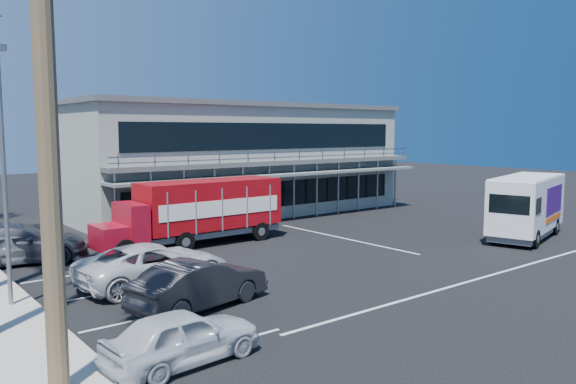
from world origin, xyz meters
TOP-DOWN VIEW (x-y plane):
  - ground at (0.00, 0.00)m, footprint 120.00×120.00m
  - building at (3.00, 14.94)m, footprint 22.40×12.00m
  - light_pole_near at (-14.20, 1.00)m, footprint 0.50×0.25m
  - red_truck at (-4.64, 6.13)m, footprint 9.29×2.33m
  - white_van at (9.37, -2.94)m, footprint 6.94×3.88m
  - parked_car_a at (-11.94, -6.00)m, footprint 4.00×1.86m
  - parked_car_b at (-9.50, -2.50)m, footprint 4.88×2.55m
  - parked_car_c at (-9.50, 0.80)m, footprint 5.63×2.88m
  - parked_car_d at (-12.50, 7.60)m, footprint 6.12×4.21m
  - parked_car_e at (-12.50, 7.20)m, footprint 4.20×1.91m

SIDE VIEW (x-z plane):
  - ground at x=0.00m, z-range 0.00..0.00m
  - parked_car_a at x=-11.94m, z-range 0.00..1.33m
  - parked_car_e at x=-12.50m, z-range 0.00..1.40m
  - parked_car_c at x=-9.50m, z-range 0.00..1.52m
  - parked_car_b at x=-9.50m, z-range 0.00..1.53m
  - parked_car_d at x=-12.50m, z-range 0.00..1.65m
  - white_van at x=9.37m, z-range 0.10..3.31m
  - red_truck at x=-4.64m, z-range 0.15..3.27m
  - building at x=3.00m, z-range 0.01..7.31m
  - light_pole_near at x=-14.20m, z-range 0.46..8.55m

